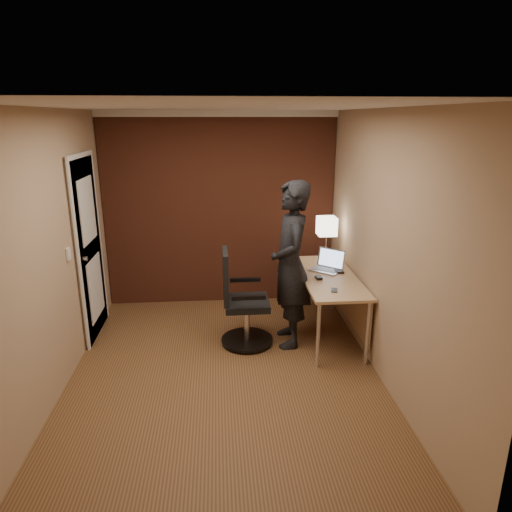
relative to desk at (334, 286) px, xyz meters
name	(u,v)px	position (x,y,z in m)	size (l,w,h in m)	color
room	(198,208)	(-1.53, 0.75, 0.77)	(4.00, 4.00, 4.00)	brown
desk	(334,286)	(0.00, 0.00, 0.00)	(0.60, 1.50, 0.73)	tan
desk_lamp	(327,227)	(0.03, 0.58, 0.55)	(0.22, 0.22, 0.54)	silver
laptop	(328,264)	(-0.03, 0.19, 0.19)	(0.42, 0.41, 0.23)	silver
mouse	(319,278)	(-0.21, -0.11, 0.14)	(0.06, 0.10, 0.03)	black
phone	(334,290)	(-0.12, -0.47, 0.13)	(0.06, 0.12, 0.01)	black
wallet	(339,271)	(0.07, 0.09, 0.14)	(0.09, 0.11, 0.02)	black
office_chair	(241,305)	(-1.06, -0.13, -0.14)	(0.57, 0.59, 1.05)	black
person	(290,265)	(-0.52, -0.13, 0.30)	(0.66, 0.43, 1.81)	black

